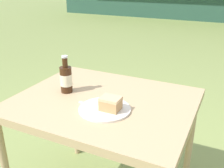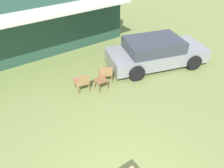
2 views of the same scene
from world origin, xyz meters
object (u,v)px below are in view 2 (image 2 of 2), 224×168
(wicker_chair_plain, at_px, (106,72))
(garden_side_table, at_px, (101,81))
(wicker_chair_cushioned, at_px, (82,81))
(parked_car, at_px, (156,52))

(wicker_chair_plain, height_order, garden_side_table, wicker_chair_plain)
(wicker_chair_cushioned, bearing_deg, garden_side_table, 161.62)
(wicker_chair_cushioned, relative_size, garden_side_table, 1.74)
(wicker_chair_cushioned, xyz_separation_m, garden_side_table, (0.63, -0.32, -0.07))
(parked_car, xyz_separation_m, wicker_chair_plain, (-2.52, 0.11, -0.16))
(wicker_chair_plain, distance_m, garden_side_table, 0.52)
(wicker_chair_plain, bearing_deg, garden_side_table, 60.43)
(wicker_chair_plain, xyz_separation_m, garden_side_table, (-0.41, -0.31, -0.07))
(parked_car, xyz_separation_m, wicker_chair_cushioned, (-3.56, 0.12, -0.16))
(parked_car, relative_size, garden_side_table, 10.71)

